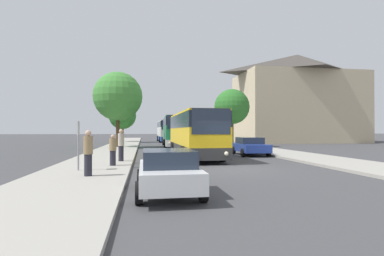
% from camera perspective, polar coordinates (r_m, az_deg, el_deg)
% --- Properties ---
extents(ground_plane, '(300.00, 300.00, 0.00)m').
position_cam_1_polar(ground_plane, '(15.28, 7.58, -7.82)').
color(ground_plane, '#424244').
rests_on(ground_plane, ground).
extents(sidewalk_left, '(4.00, 120.00, 0.15)m').
position_cam_1_polar(sidewalk_left, '(14.86, -19.49, -7.71)').
color(sidewalk_left, '#A39E93').
rests_on(sidewalk_left, ground_plane).
extents(sidewalk_right, '(4.00, 120.00, 0.15)m').
position_cam_1_polar(sidewalk_right, '(18.53, 28.92, -6.23)').
color(sidewalk_right, '#A39E93').
rests_on(sidewalk_right, ground_plane).
extents(building_right_background, '(18.96, 11.01, 14.45)m').
position_cam_1_polar(building_right_background, '(52.40, 19.49, 5.34)').
color(building_right_background, '#C6B28E').
rests_on(building_right_background, ground_plane).
extents(bus_front, '(2.83, 10.48, 3.21)m').
position_cam_1_polar(bus_front, '(21.61, 0.49, -1.09)').
color(bus_front, '#2D2D2D').
rests_on(bus_front, ground_plane).
extents(bus_middle, '(3.11, 11.21, 3.57)m').
position_cam_1_polar(bus_middle, '(36.32, -3.32, -0.54)').
color(bus_middle, silver).
rests_on(bus_middle, ground_plane).
extents(bus_rear, '(2.83, 11.97, 3.57)m').
position_cam_1_polar(bus_rear, '(51.75, -4.95, -0.52)').
color(bus_rear, '#2D519E').
rests_on(bus_rear, ground_plane).
extents(parked_car_left_curb, '(1.92, 4.02, 1.36)m').
position_cam_1_polar(parked_car_left_curb, '(9.33, -4.58, -8.09)').
color(parked_car_left_curb, silver).
rests_on(parked_car_left_curb, ground_plane).
extents(parked_car_right_near, '(2.32, 4.50, 1.41)m').
position_cam_1_polar(parked_car_right_near, '(24.05, 10.98, -3.35)').
color(parked_car_right_near, '#233D9E').
rests_on(parked_car_right_near, ground_plane).
extents(parked_car_right_far, '(2.12, 4.40, 1.58)m').
position_cam_1_polar(parked_car_right_far, '(36.21, 4.03, -2.26)').
color(parked_car_right_far, '#236B38').
rests_on(parked_car_right_far, ground_plane).
extents(bus_stop_sign, '(0.08, 0.45, 2.24)m').
position_cam_1_polar(bus_stop_sign, '(14.52, -20.83, -2.05)').
color(bus_stop_sign, gray).
rests_on(bus_stop_sign, sidewalk_left).
extents(pedestrian_waiting_near, '(0.36, 0.36, 1.82)m').
position_cam_1_polar(pedestrian_waiting_near, '(12.60, -19.17, -4.47)').
color(pedestrian_waiting_near, '#23232D').
rests_on(pedestrian_waiting_near, sidewalk_left).
extents(pedestrian_waiting_far, '(0.36, 0.36, 1.88)m').
position_cam_1_polar(pedestrian_waiting_far, '(18.15, -13.36, -3.13)').
color(pedestrian_waiting_far, '#23232D').
rests_on(pedestrian_waiting_far, sidewalk_left).
extents(pedestrian_walking_back, '(0.36, 0.36, 1.60)m').
position_cam_1_polar(pedestrian_walking_back, '(15.97, -14.84, -4.05)').
color(pedestrian_walking_back, '#23232D').
rests_on(pedestrian_walking_back, sidewalk_left).
extents(tree_left_near, '(5.42, 5.42, 8.31)m').
position_cam_1_polar(tree_left_near, '(34.45, -13.94, 5.86)').
color(tree_left_near, '#47331E').
rests_on(tree_left_near, sidewalk_left).
extents(tree_left_far, '(4.35, 4.35, 6.36)m').
position_cam_1_polar(tree_left_far, '(49.67, -13.11, 2.28)').
color(tree_left_far, brown).
rests_on(tree_left_far, sidewalk_left).
extents(tree_right_near, '(4.20, 4.20, 6.74)m').
position_cam_1_polar(tree_right_near, '(36.10, 7.61, 4.02)').
color(tree_right_near, '#513D23').
rests_on(tree_right_near, sidewalk_right).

